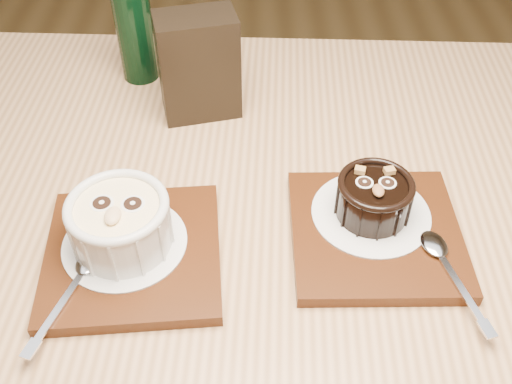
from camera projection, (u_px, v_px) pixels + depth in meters
table at (245, 273)px, 0.73m from camera, size 1.24×0.87×0.75m
tray_left at (133, 254)px, 0.62m from camera, size 0.19×0.19×0.01m
doily_left at (125, 243)px, 0.62m from camera, size 0.13×0.13×0.00m
ramekin_white at (120, 221)px, 0.60m from camera, size 0.10×0.10×0.06m
spoon_left at (72, 288)px, 0.58m from camera, size 0.07×0.14×0.01m
tray_right at (375, 233)px, 0.65m from camera, size 0.18×0.18×0.01m
doily_right at (371, 213)px, 0.66m from camera, size 0.13×0.13×0.00m
ramekin_dark at (374, 196)px, 0.64m from camera, size 0.08×0.08×0.05m
spoon_right at (450, 270)px, 0.60m from camera, size 0.06×0.14×0.01m
condiment_stand at (199, 66)px, 0.77m from camera, size 0.11×0.08×0.14m
green_bottle at (135, 29)px, 0.82m from camera, size 0.05×0.05×0.19m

